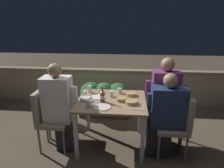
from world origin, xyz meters
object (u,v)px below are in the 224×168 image
object	(u,v)px
chair_left_near	(48,114)
chair_left_far	(55,106)
person_navy_jumper	(165,116)
person_purple_stripe	(162,102)
person_white_polo	(60,108)
chair_right_near	(179,120)
chair_right_far	(175,111)
beer_bottle	(103,96)
potted_plant	(51,99)

from	to	relation	value
chair_left_near	chair_left_far	distance (m)	0.28
chair_left_near	person_navy_jumper	bearing A→B (deg)	-0.61
chair_left_far	person_purple_stripe	bearing A→B (deg)	-0.88
person_white_polo	chair_right_near	xyz separation A→B (m)	(1.66, -0.02, -0.11)
chair_right_near	person_white_polo	bearing A→B (deg)	179.40
chair_left_near	person_white_polo	world-z (taller)	person_white_polo
chair_left_near	chair_right_far	size ratio (longest dim) A/B	1.00
chair_left_far	chair_right_near	size ratio (longest dim) A/B	1.00
chair_left_far	chair_right_near	distance (m)	1.88
chair_left_far	chair_right_far	world-z (taller)	same
chair_right_far	person_navy_jumper	bearing A→B (deg)	-126.17
person_white_polo	person_purple_stripe	bearing A→B (deg)	9.82
person_white_polo	person_navy_jumper	distance (m)	1.46
chair_left_far	person_white_polo	bearing A→B (deg)	-54.53
person_white_polo	chair_right_far	distance (m)	1.68
chair_left_near	person_white_polo	distance (m)	0.23
chair_left_near	person_white_polo	bearing A→B (deg)	0.00
chair_left_far	beer_bottle	size ratio (longest dim) A/B	4.10
potted_plant	person_white_polo	bearing A→B (deg)	-59.88
person_white_polo	person_purple_stripe	distance (m)	1.48
person_navy_jumper	chair_right_far	xyz separation A→B (m)	(0.20, 0.27, -0.06)
person_navy_jumper	potted_plant	size ratio (longest dim) A/B	1.92
person_white_polo	chair_left_far	world-z (taller)	person_white_polo
person_purple_stripe	beer_bottle	xyz separation A→B (m)	(-0.86, -0.20, 0.15)
chair_left_far	chair_right_far	xyz separation A→B (m)	(1.85, -0.03, 0.00)
person_navy_jumper	chair_right_near	bearing A→B (deg)	-0.00
person_purple_stripe	potted_plant	size ratio (longest dim) A/B	2.16
chair_left_near	chair_left_far	world-z (taller)	same
person_white_polo	chair_left_far	distance (m)	0.36
chair_right_far	potted_plant	world-z (taller)	chair_right_far
person_white_polo	beer_bottle	bearing A→B (deg)	4.70
chair_left_near	chair_right_far	xyz separation A→B (m)	(1.85, 0.25, 0.00)
person_navy_jumper	person_purple_stripe	distance (m)	0.28
chair_right_near	person_purple_stripe	world-z (taller)	person_purple_stripe
person_white_polo	chair_right_far	world-z (taller)	person_white_polo
potted_plant	beer_bottle	bearing A→B (deg)	-37.01
chair_left_far	person_purple_stripe	world-z (taller)	person_purple_stripe
person_navy_jumper	beer_bottle	distance (m)	0.89
chair_left_near	chair_right_near	world-z (taller)	same
beer_bottle	person_purple_stripe	bearing A→B (deg)	13.32
person_white_polo	chair_right_near	distance (m)	1.66
beer_bottle	potted_plant	world-z (taller)	beer_bottle
chair_right_near	chair_left_near	bearing A→B (deg)	179.46
chair_right_far	chair_right_near	bearing A→B (deg)	-89.41
person_purple_stripe	person_white_polo	bearing A→B (deg)	-170.18
chair_right_near	potted_plant	xyz separation A→B (m)	(-2.18, 0.91, -0.16)
person_purple_stripe	potted_plant	bearing A→B (deg)	162.08
person_white_polo	potted_plant	bearing A→B (deg)	120.12
chair_left_near	person_purple_stripe	size ratio (longest dim) A/B	0.67
person_white_polo	person_purple_stripe	world-z (taller)	person_purple_stripe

